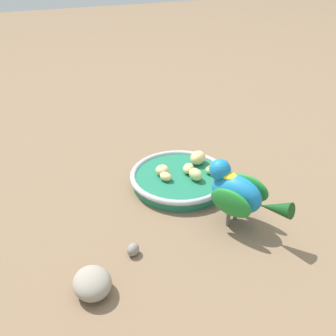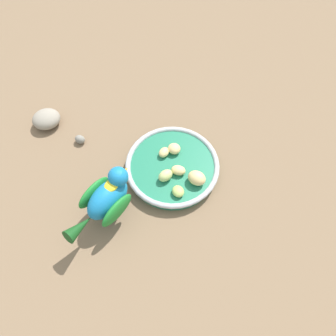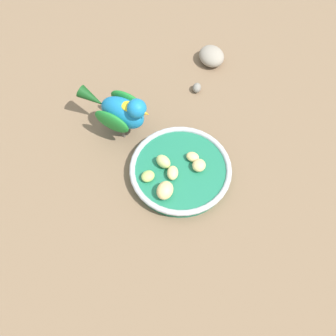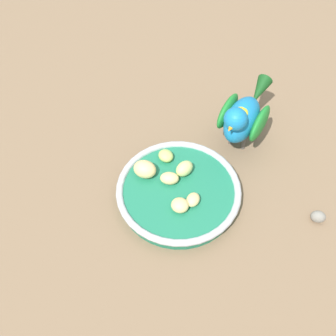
{
  "view_description": "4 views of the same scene",
  "coord_description": "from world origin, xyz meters",
  "px_view_note": "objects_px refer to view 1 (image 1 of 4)",
  "views": [
    {
      "loc": [
        -0.26,
        -0.67,
        0.48
      ],
      "look_at": [
        -0.02,
        0.01,
        0.05
      ],
      "focal_mm": 45.45,
      "sensor_mm": 36.0,
      "label": 1
    },
    {
      "loc": [
        0.35,
        -0.13,
        0.65
      ],
      "look_at": [
        0.03,
        -0.01,
        0.07
      ],
      "focal_mm": 36.53,
      "sensor_mm": 36.0,
      "label": 2
    },
    {
      "loc": [
        0.23,
        0.35,
        0.72
      ],
      "look_at": [
        0.04,
        0.02,
        0.05
      ],
      "focal_mm": 43.67,
      "sensor_mm": 36.0,
      "label": 3
    },
    {
      "loc": [
        -0.34,
        0.23,
        0.62
      ],
      "look_at": [
        0.03,
        0.02,
        0.06
      ],
      "focal_mm": 48.2,
      "sensor_mm": 36.0,
      "label": 4
    }
  ],
  "objects_px": {
    "feeding_bowl": "(179,178)",
    "apple_piece_0": "(162,170)",
    "parrot": "(238,193)",
    "apple_piece_4": "(212,170)",
    "pebble_0": "(133,250)",
    "rock_large": "(92,283)",
    "apple_piece_5": "(166,177)",
    "apple_piece_1": "(196,174)",
    "apple_piece_3": "(198,158)",
    "apple_piece_2": "(188,169)"
  },
  "relations": [
    {
      "from": "parrot",
      "to": "rock_large",
      "type": "xyz_separation_m",
      "value": [
        -0.27,
        -0.08,
        -0.05
      ]
    },
    {
      "from": "apple_piece_1",
      "to": "parrot",
      "type": "height_order",
      "value": "parrot"
    },
    {
      "from": "apple_piece_4",
      "to": "apple_piece_5",
      "type": "height_order",
      "value": "same"
    },
    {
      "from": "feeding_bowl",
      "to": "apple_piece_5",
      "type": "bearing_deg",
      "value": -166.91
    },
    {
      "from": "feeding_bowl",
      "to": "pebble_0",
      "type": "distance_m",
      "value": 0.22
    },
    {
      "from": "feeding_bowl",
      "to": "apple_piece_2",
      "type": "xyz_separation_m",
      "value": [
        0.02,
        0.01,
        0.02
      ]
    },
    {
      "from": "apple_piece_2",
      "to": "apple_piece_5",
      "type": "relative_size",
      "value": 1.16
    },
    {
      "from": "apple_piece_1",
      "to": "apple_piece_4",
      "type": "bearing_deg",
      "value": 16.81
    },
    {
      "from": "apple_piece_0",
      "to": "apple_piece_2",
      "type": "height_order",
      "value": "apple_piece_0"
    },
    {
      "from": "feeding_bowl",
      "to": "pebble_0",
      "type": "relative_size",
      "value": 8.51
    },
    {
      "from": "apple_piece_2",
      "to": "pebble_0",
      "type": "bearing_deg",
      "value": -133.16
    },
    {
      "from": "apple_piece_3",
      "to": "rock_large",
      "type": "xyz_separation_m",
      "value": [
        -0.28,
        -0.26,
        -0.02
      ]
    },
    {
      "from": "parrot",
      "to": "pebble_0",
      "type": "height_order",
      "value": "parrot"
    },
    {
      "from": "apple_piece_1",
      "to": "apple_piece_4",
      "type": "xyz_separation_m",
      "value": [
        0.04,
        0.01,
        -0.0
      ]
    },
    {
      "from": "feeding_bowl",
      "to": "apple_piece_0",
      "type": "height_order",
      "value": "apple_piece_0"
    },
    {
      "from": "parrot",
      "to": "apple_piece_0",
      "type": "bearing_deg",
      "value": -5.9
    },
    {
      "from": "apple_piece_1",
      "to": "apple_piece_3",
      "type": "bearing_deg",
      "value": 63.42
    },
    {
      "from": "apple_piece_3",
      "to": "parrot",
      "type": "xyz_separation_m",
      "value": [
        -0.0,
        -0.19,
        0.03
      ]
    },
    {
      "from": "apple_piece_0",
      "to": "rock_large",
      "type": "xyz_separation_m",
      "value": [
        -0.19,
        -0.25,
        -0.01
      ]
    },
    {
      "from": "apple_piece_5",
      "to": "apple_piece_2",
      "type": "bearing_deg",
      "value": 13.36
    },
    {
      "from": "apple_piece_4",
      "to": "pebble_0",
      "type": "bearing_deg",
      "value": -142.91
    },
    {
      "from": "feeding_bowl",
      "to": "pebble_0",
      "type": "height_order",
      "value": "feeding_bowl"
    },
    {
      "from": "apple_piece_3",
      "to": "apple_piece_4",
      "type": "relative_size",
      "value": 1.41
    },
    {
      "from": "apple_piece_5",
      "to": "rock_large",
      "type": "distance_m",
      "value": 0.29
    },
    {
      "from": "parrot",
      "to": "rock_large",
      "type": "bearing_deg",
      "value": 74.3
    },
    {
      "from": "apple_piece_0",
      "to": "apple_piece_5",
      "type": "relative_size",
      "value": 1.07
    },
    {
      "from": "apple_piece_0",
      "to": "apple_piece_3",
      "type": "relative_size",
      "value": 0.74
    },
    {
      "from": "apple_piece_1",
      "to": "apple_piece_2",
      "type": "height_order",
      "value": "apple_piece_1"
    },
    {
      "from": "apple_piece_3",
      "to": "apple_piece_5",
      "type": "relative_size",
      "value": 1.45
    },
    {
      "from": "feeding_bowl",
      "to": "parrot",
      "type": "relative_size",
      "value": 1.32
    },
    {
      "from": "feeding_bowl",
      "to": "apple_piece_0",
      "type": "bearing_deg",
      "value": 153.06
    },
    {
      "from": "apple_piece_0",
      "to": "apple_piece_5",
      "type": "distance_m",
      "value": 0.02
    },
    {
      "from": "apple_piece_0",
      "to": "parrot",
      "type": "relative_size",
      "value": 0.18
    },
    {
      "from": "apple_piece_1",
      "to": "apple_piece_2",
      "type": "xyz_separation_m",
      "value": [
        -0.0,
        0.03,
        -0.0
      ]
    },
    {
      "from": "apple_piece_2",
      "to": "apple_piece_4",
      "type": "bearing_deg",
      "value": -21.52
    },
    {
      "from": "feeding_bowl",
      "to": "apple_piece_2",
      "type": "bearing_deg",
      "value": 13.76
    },
    {
      "from": "apple_piece_0",
      "to": "parrot",
      "type": "height_order",
      "value": "parrot"
    },
    {
      "from": "parrot",
      "to": "rock_large",
      "type": "height_order",
      "value": "parrot"
    },
    {
      "from": "feeding_bowl",
      "to": "apple_piece_1",
      "type": "relative_size",
      "value": 6.3
    },
    {
      "from": "rock_large",
      "to": "apple_piece_5",
      "type": "bearing_deg",
      "value": 49.75
    },
    {
      "from": "apple_piece_5",
      "to": "parrot",
      "type": "distance_m",
      "value": 0.17
    },
    {
      "from": "apple_piece_2",
      "to": "apple_piece_3",
      "type": "height_order",
      "value": "apple_piece_3"
    },
    {
      "from": "apple_piece_5",
      "to": "parrot",
      "type": "relative_size",
      "value": 0.17
    },
    {
      "from": "apple_piece_1",
      "to": "apple_piece_5",
      "type": "height_order",
      "value": "apple_piece_1"
    },
    {
      "from": "feeding_bowl",
      "to": "rock_large",
      "type": "xyz_separation_m",
      "value": [
        -0.22,
        -0.23,
        0.0
      ]
    },
    {
      "from": "apple_piece_4",
      "to": "apple_piece_1",
      "type": "bearing_deg",
      "value": -163.19
    },
    {
      "from": "apple_piece_2",
      "to": "apple_piece_3",
      "type": "bearing_deg",
      "value": 40.5
    },
    {
      "from": "apple_piece_5",
      "to": "feeding_bowl",
      "type": "bearing_deg",
      "value": 13.09
    },
    {
      "from": "apple_piece_1",
      "to": "apple_piece_5",
      "type": "distance_m",
      "value": 0.06
    },
    {
      "from": "apple_piece_3",
      "to": "parrot",
      "type": "relative_size",
      "value": 0.25
    }
  ]
}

